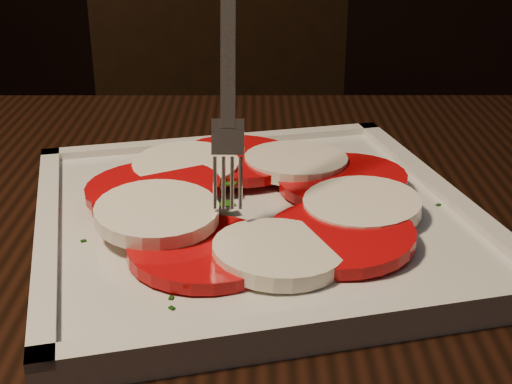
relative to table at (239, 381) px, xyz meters
name	(u,v)px	position (x,y,z in m)	size (l,w,h in m)	color
table	(239,381)	(0.00, 0.00, 0.00)	(1.27, 0.91, 0.75)	black
chair	(236,180)	(-0.08, 0.65, -0.12)	(0.53, 0.53, 0.93)	black
plate	(256,220)	(0.01, 0.05, 0.11)	(0.31, 0.31, 0.01)	silver
caprese_salad	(256,198)	(0.01, 0.05, 0.12)	(0.26, 0.26, 0.03)	#C1040C
fork	(229,57)	(-0.01, 0.05, 0.23)	(0.03, 0.07, 0.18)	white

